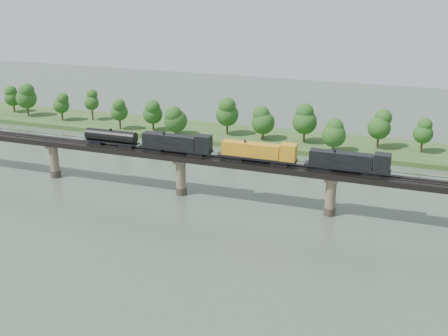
% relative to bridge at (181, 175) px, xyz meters
% --- Properties ---
extents(ground, '(400.00, 400.00, 0.00)m').
position_rel_bridge_xyz_m(ground, '(0.00, -30.00, -5.46)').
color(ground, '#394738').
rests_on(ground, ground).
extents(far_bank, '(300.00, 24.00, 1.60)m').
position_rel_bridge_xyz_m(far_bank, '(0.00, 55.00, -4.66)').
color(far_bank, '#2F4F1F').
rests_on(far_bank, ground).
extents(bridge, '(236.00, 30.00, 11.50)m').
position_rel_bridge_xyz_m(bridge, '(0.00, 0.00, 0.00)').
color(bridge, '#473A2D').
rests_on(bridge, ground).
extents(bridge_superstructure, '(220.00, 4.90, 0.75)m').
position_rel_bridge_xyz_m(bridge_superstructure, '(0.00, 0.00, 6.33)').
color(bridge_superstructure, black).
rests_on(bridge_superstructure, bridge).
extents(far_treeline, '(289.06, 17.54, 13.60)m').
position_rel_bridge_xyz_m(far_treeline, '(-8.21, 50.52, 3.37)').
color(far_treeline, '#382619').
rests_on(far_treeline, far_bank).
extents(freight_train, '(82.07, 3.20, 5.65)m').
position_rel_bridge_xyz_m(freight_train, '(13.77, -0.00, 8.74)').
color(freight_train, black).
rests_on(freight_train, bridge).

